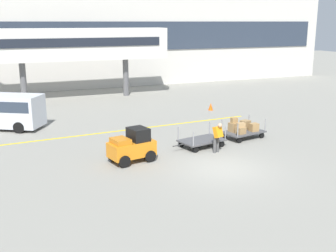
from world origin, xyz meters
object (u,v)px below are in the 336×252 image
(baggage_cart_middle, at_px, (242,129))
(shuttle_van, at_px, (2,109))
(baggage_tug, at_px, (132,146))
(baggage_handler, at_px, (217,136))
(baggage_cart_lead, at_px, (202,141))
(safety_cone_far, at_px, (211,107))

(baggage_cart_middle, relative_size, shuttle_van, 0.61)
(baggage_cart_middle, height_order, shuttle_van, shuttle_van)
(baggage_tug, distance_m, shuttle_van, 10.49)
(baggage_tug, bearing_deg, shuttle_van, 120.92)
(baggage_tug, bearing_deg, baggage_handler, -4.73)
(baggage_handler, bearing_deg, baggage_cart_lead, 102.29)
(baggage_cart_lead, bearing_deg, shuttle_van, 139.24)
(baggage_cart_middle, height_order, baggage_handler, baggage_handler)
(baggage_cart_middle, bearing_deg, baggage_tug, -168.15)
(shuttle_van, relative_size, safety_cone_far, 9.25)
(baggage_cart_middle, distance_m, shuttle_van, 14.48)
(baggage_tug, height_order, safety_cone_far, baggage_tug)
(baggage_cart_lead, xyz_separation_m, safety_cone_far, (4.89, 8.03, -0.07))
(baggage_cart_lead, bearing_deg, baggage_handler, -77.71)
(baggage_tug, bearing_deg, baggage_cart_lead, 11.62)
(safety_cone_far, bearing_deg, baggage_cart_lead, -121.33)
(baggage_tug, distance_m, baggage_cart_lead, 4.18)
(baggage_cart_lead, height_order, safety_cone_far, baggage_cart_lead)
(baggage_cart_lead, relative_size, baggage_cart_middle, 1.00)
(baggage_cart_middle, bearing_deg, safety_cone_far, 74.97)
(baggage_tug, xyz_separation_m, baggage_cart_middle, (6.97, 1.46, -0.21))
(baggage_cart_middle, xyz_separation_m, safety_cone_far, (1.99, 7.40, -0.26))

